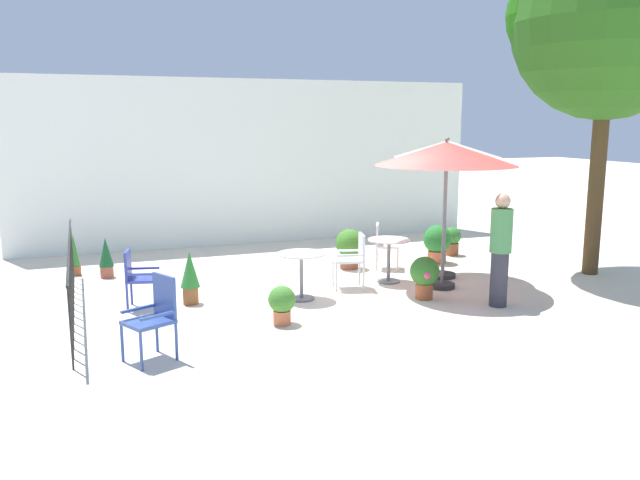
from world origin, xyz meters
The scene contains 21 objects.
ground_plane centered at (0.00, 0.00, 0.00)m, with size 60.00×60.00×0.00m, color beige.
villa_facade centered at (0.00, 4.52, 1.82)m, with size 10.51×0.30×3.64m, color white.
terrace_railing centered at (-3.91, 0.00, 0.68)m, with size 0.03×5.01×1.01m.
shade_tree centered at (4.97, -0.60, 4.38)m, with size 3.43×3.27×6.00m.
patio_umbrella_0 centered at (2.24, 0.03, 2.22)m, with size 1.82×1.82×2.47m.
patio_umbrella_1 centered at (1.84, -0.60, 2.20)m, with size 2.29×2.29×2.47m.
cafe_table_0 centered at (-0.57, -0.45, 0.51)m, with size 0.74×0.74×0.74m.
cafe_table_1 centered at (1.18, 0.07, 0.52)m, with size 0.72×0.72×0.75m.
patio_chair_0 centered at (-2.99, -0.07, 0.51)m, with size 0.56×0.53×0.88m.
patio_chair_1 centered at (0.45, -0.11, 0.54)m, with size 0.58×0.54×0.92m.
patio_chair_2 centered at (-2.99, -2.30, 0.56)m, with size 0.64×0.62×0.99m.
patio_chair_3 centered at (1.54, 1.02, 0.50)m, with size 0.57×0.57×0.85m.
potted_plant_0 centered at (2.75, 1.11, 0.41)m, with size 0.55×0.55×0.74m.
potted_plant_1 centered at (1.23, -1.10, 0.39)m, with size 0.47×0.47×0.67m.
potted_plant_2 centered at (3.42, 1.66, 0.33)m, with size 0.37×0.37×0.59m.
potted_plant_3 centered at (-3.88, 2.49, 0.36)m, with size 0.21×0.21×0.75m.
potted_plant_4 centered at (-1.23, -1.55, 0.31)m, with size 0.38×0.38×0.54m.
potted_plant_5 centered at (-2.24, -0.12, 0.44)m, with size 0.29×0.29×0.82m.
potted_plant_6 centered at (0.95, 1.26, 0.42)m, with size 0.52×0.52×0.75m.
potted_plant_7 centered at (-3.35, 2.09, 0.37)m, with size 0.25×0.25×0.72m.
standing_person centered at (2.08, -1.83, 0.88)m, with size 0.41×0.41×1.70m.
Camera 1 is at (-3.72, -9.77, 2.76)m, focal length 36.61 mm.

